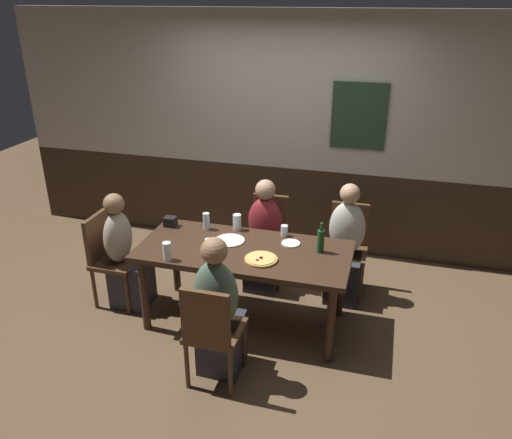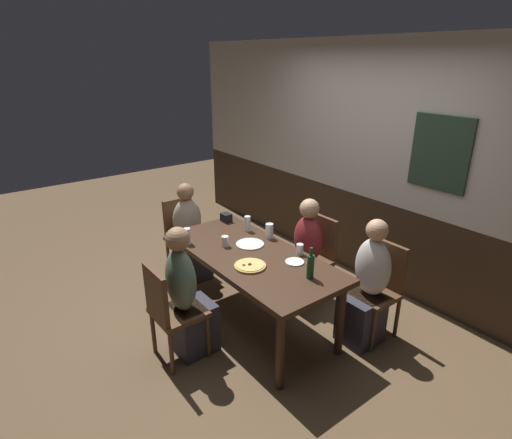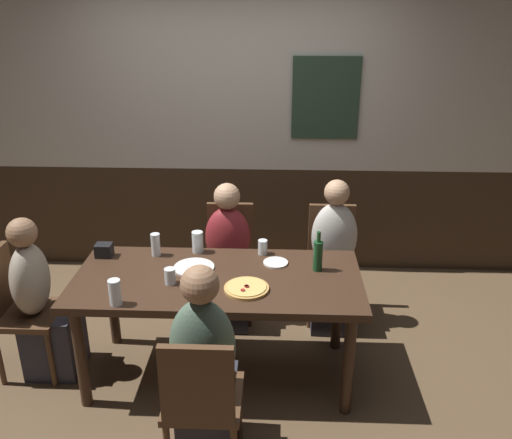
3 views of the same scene
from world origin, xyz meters
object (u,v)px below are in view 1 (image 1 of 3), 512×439
object	(u,v)px
person_head_west	(125,259)
pint_glass_amber	(237,223)
chair_mid_far	(268,234)
person_mid_near	(219,317)
dining_table	(244,257)
tumbler_water	(167,252)
plate_white_large	(230,240)
pint_glass_stout	(206,222)
pizza	(261,259)
beer_bottle_green	(321,241)
tumbler_short	(209,245)
person_right_far	(345,252)
person_mid_far	(264,243)
chair_mid_near	(211,329)
chair_right_far	(347,243)
condiment_caddy	(170,222)
chair_head_west	(109,254)
plate_white_small	(291,243)
highball_clear	(284,231)

from	to	relation	value
person_head_west	pint_glass_amber	distance (m)	1.10
chair_mid_far	person_mid_near	bearing A→B (deg)	-90.00
dining_table	tumbler_water	size ratio (longest dim) A/B	11.62
chair_mid_far	person_head_west	distance (m)	1.42
dining_table	person_head_west	world-z (taller)	person_head_west
tumbler_water	plate_white_large	distance (m)	0.60
pint_glass_amber	pint_glass_stout	distance (m)	0.28
pizza	beer_bottle_green	bearing A→B (deg)	31.81
pint_glass_stout	tumbler_short	distance (m)	0.42
tumbler_short	chair_mid_far	bearing A→B (deg)	73.25
person_right_far	chair_mid_far	bearing A→B (deg)	168.49
tumbler_water	pint_glass_stout	bearing A→B (deg)	81.41
pint_glass_stout	person_mid_far	bearing A→B (deg)	40.13
chair_mid_near	chair_right_far	distance (m)	1.84
pizza	pint_glass_stout	bearing A→B (deg)	145.24
dining_table	condiment_caddy	bearing A→B (deg)	162.08
chair_head_west	plate_white_large	world-z (taller)	chair_head_west
chair_mid_near	condiment_caddy	world-z (taller)	chair_mid_near
dining_table	chair_mid_far	size ratio (longest dim) A/B	2.06
dining_table	tumbler_short	world-z (taller)	tumbler_short
pint_glass_amber	dining_table	bearing A→B (deg)	-63.84
pint_glass_amber	tumbler_water	bearing A→B (deg)	-117.93
pizza	tumbler_water	distance (m)	0.76
chair_mid_near	plate_white_small	size ratio (longest dim) A/B	5.39
pint_glass_stout	tumbler_short	bearing A→B (deg)	-66.29
person_mid_near	person_right_far	bearing A→B (deg)	59.15
chair_mid_near	condiment_caddy	size ratio (longest dim) A/B	8.00
person_mid_near	pizza	xyz separation A→B (m)	(0.19, 0.51, 0.25)
dining_table	pint_glass_amber	xyz separation A→B (m)	(-0.17, 0.35, 0.15)
chair_head_west	chair_mid_far	xyz separation A→B (m)	(1.32, 0.83, 0.00)
chair_mid_near	person_mid_far	bearing A→B (deg)	90.00
pizza	tumbler_short	distance (m)	0.47
person_mid_near	highball_clear	size ratio (longest dim) A/B	11.65
chair_mid_near	pizza	distance (m)	0.74
person_mid_near	chair_head_west	bearing A→B (deg)	153.20
chair_mid_far	chair_head_west	bearing A→B (deg)	-147.91
person_head_west	beer_bottle_green	xyz separation A→B (m)	(1.79, 0.12, 0.38)
dining_table	beer_bottle_green	distance (m)	0.67
highball_clear	condiment_caddy	distance (m)	1.07
person_head_west	pint_glass_amber	world-z (taller)	person_head_west
tumbler_short	plate_white_small	size ratio (longest dim) A/B	0.62
person_head_west	plate_white_small	xyz separation A→B (m)	(1.52, 0.20, 0.28)
plate_white_large	plate_white_small	bearing A→B (deg)	9.62
tumbler_water	highball_clear	size ratio (longest dim) A/B	1.54
person_right_far	highball_clear	distance (m)	0.69
chair_head_west	plate_white_small	world-z (taller)	chair_head_west
pint_glass_amber	pint_glass_stout	size ratio (longest dim) A/B	0.95
person_right_far	pint_glass_amber	size ratio (longest dim) A/B	7.72
dining_table	tumbler_short	xyz separation A→B (m)	(-0.28, -0.10, 0.13)
person_mid_far	pint_glass_stout	world-z (taller)	person_mid_far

